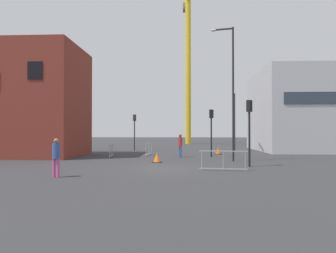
{
  "coord_description": "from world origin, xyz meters",
  "views": [
    {
      "loc": [
        1.08,
        -17.41,
        2.15
      ],
      "look_at": [
        0.0,
        4.6,
        2.45
      ],
      "focal_mm": 32.38,
      "sensor_mm": 36.0,
      "label": 1
    }
  ],
  "objects_px": {
    "traffic_light_crosswalk": "(211,125)",
    "pedestrian_waiting": "(56,155)",
    "construction_crane": "(188,49)",
    "streetlamp_tall": "(231,85)",
    "traffic_cone_orange": "(218,151)",
    "traffic_cone_striped": "(157,158)",
    "pedestrian_walking": "(180,144)",
    "traffic_light_near": "(249,122)",
    "traffic_light_island": "(134,126)",
    "streetlamp_short": "(234,116)"
  },
  "relations": [
    {
      "from": "traffic_light_crosswalk",
      "to": "pedestrian_waiting",
      "type": "distance_m",
      "value": 13.98
    },
    {
      "from": "traffic_cone_striped",
      "to": "traffic_light_crosswalk",
      "type": "bearing_deg",
      "value": 47.09
    },
    {
      "from": "traffic_cone_striped",
      "to": "traffic_light_near",
      "type": "bearing_deg",
      "value": -21.44
    },
    {
      "from": "pedestrian_walking",
      "to": "traffic_light_near",
      "type": "bearing_deg",
      "value": -55.37
    },
    {
      "from": "construction_crane",
      "to": "traffic_light_crosswalk",
      "type": "relative_size",
      "value": 6.3
    },
    {
      "from": "traffic_cone_striped",
      "to": "traffic_light_island",
      "type": "bearing_deg",
      "value": 106.23
    },
    {
      "from": "pedestrian_waiting",
      "to": "traffic_cone_orange",
      "type": "height_order",
      "value": "pedestrian_waiting"
    },
    {
      "from": "pedestrian_waiting",
      "to": "streetlamp_tall",
      "type": "bearing_deg",
      "value": 40.3
    },
    {
      "from": "traffic_cone_striped",
      "to": "pedestrian_walking",
      "type": "bearing_deg",
      "value": 67.75
    },
    {
      "from": "traffic_light_near",
      "to": "traffic_light_island",
      "type": "height_order",
      "value": "traffic_light_near"
    },
    {
      "from": "traffic_light_near",
      "to": "traffic_light_crosswalk",
      "type": "bearing_deg",
      "value": 103.81
    },
    {
      "from": "traffic_cone_orange",
      "to": "traffic_cone_striped",
      "type": "distance_m",
      "value": 8.73
    },
    {
      "from": "streetlamp_short",
      "to": "traffic_cone_orange",
      "type": "relative_size",
      "value": 9.0
    },
    {
      "from": "streetlamp_short",
      "to": "traffic_light_crosswalk",
      "type": "distance_m",
      "value": 6.8
    },
    {
      "from": "streetlamp_short",
      "to": "traffic_light_crosswalk",
      "type": "relative_size",
      "value": 1.52
    },
    {
      "from": "streetlamp_short",
      "to": "pedestrian_walking",
      "type": "bearing_deg",
      "value": -129.25
    },
    {
      "from": "traffic_light_island",
      "to": "pedestrian_walking",
      "type": "xyz_separation_m",
      "value": [
        5.0,
        -8.03,
        -1.53
      ]
    },
    {
      "from": "construction_crane",
      "to": "traffic_cone_orange",
      "type": "xyz_separation_m",
      "value": [
        2.32,
        -21.34,
        -15.14
      ]
    },
    {
      "from": "streetlamp_tall",
      "to": "traffic_light_near",
      "type": "bearing_deg",
      "value": -80.1
    },
    {
      "from": "construction_crane",
      "to": "traffic_light_island",
      "type": "relative_size",
      "value": 6.28
    },
    {
      "from": "traffic_light_near",
      "to": "traffic_cone_striped",
      "type": "height_order",
      "value": "traffic_light_near"
    },
    {
      "from": "pedestrian_walking",
      "to": "traffic_cone_striped",
      "type": "relative_size",
      "value": 2.8
    },
    {
      "from": "traffic_light_crosswalk",
      "to": "pedestrian_waiting",
      "type": "xyz_separation_m",
      "value": [
        -8.17,
        -11.24,
        -1.56
      ]
    },
    {
      "from": "traffic_light_near",
      "to": "traffic_cone_orange",
      "type": "height_order",
      "value": "traffic_light_near"
    },
    {
      "from": "streetlamp_tall",
      "to": "pedestrian_walking",
      "type": "distance_m",
      "value": 6.27
    },
    {
      "from": "traffic_cone_orange",
      "to": "streetlamp_tall",
      "type": "bearing_deg",
      "value": -88.18
    },
    {
      "from": "streetlamp_short",
      "to": "traffic_cone_striped",
      "type": "height_order",
      "value": "streetlamp_short"
    },
    {
      "from": "traffic_light_near",
      "to": "traffic_cone_orange",
      "type": "distance_m",
      "value": 9.75
    },
    {
      "from": "traffic_light_island",
      "to": "pedestrian_waiting",
      "type": "relative_size",
      "value": 2.16
    },
    {
      "from": "traffic_light_island",
      "to": "traffic_cone_striped",
      "type": "xyz_separation_m",
      "value": [
        3.44,
        -11.82,
        -2.31
      ]
    },
    {
      "from": "traffic_light_near",
      "to": "pedestrian_waiting",
      "type": "bearing_deg",
      "value": -154.97
    },
    {
      "from": "pedestrian_walking",
      "to": "construction_crane",
      "type": "bearing_deg",
      "value": 87.47
    },
    {
      "from": "streetlamp_short",
      "to": "traffic_cone_striped",
      "type": "distance_m",
      "value": 13.02
    },
    {
      "from": "construction_crane",
      "to": "traffic_cone_striped",
      "type": "distance_m",
      "value": 32.4
    },
    {
      "from": "traffic_cone_striped",
      "to": "traffic_cone_orange",
      "type": "bearing_deg",
      "value": 55.33
    },
    {
      "from": "traffic_light_island",
      "to": "pedestrian_waiting",
      "type": "xyz_separation_m",
      "value": [
        -0.63,
        -18.66,
        -1.57
      ]
    },
    {
      "from": "construction_crane",
      "to": "pedestrian_walking",
      "type": "bearing_deg",
      "value": -92.53
    },
    {
      "from": "streetlamp_short",
      "to": "traffic_light_island",
      "type": "xyz_separation_m",
      "value": [
        -10.44,
        1.36,
        -1.02
      ]
    },
    {
      "from": "pedestrian_walking",
      "to": "pedestrian_waiting",
      "type": "xyz_separation_m",
      "value": [
        -5.63,
        -10.63,
        -0.04
      ]
    },
    {
      "from": "streetlamp_tall",
      "to": "traffic_light_near",
      "type": "distance_m",
      "value": 4.28
    },
    {
      "from": "streetlamp_tall",
      "to": "pedestrian_waiting",
      "type": "bearing_deg",
      "value": -139.7
    },
    {
      "from": "traffic_cone_striped",
      "to": "construction_crane",
      "type": "bearing_deg",
      "value": 84.7
    },
    {
      "from": "pedestrian_walking",
      "to": "traffic_cone_striped",
      "type": "xyz_separation_m",
      "value": [
        -1.55,
        -3.8,
        -0.78
      ]
    },
    {
      "from": "construction_crane",
      "to": "traffic_light_crosswalk",
      "type": "distance_m",
      "value": 27.36
    },
    {
      "from": "pedestrian_walking",
      "to": "traffic_cone_orange",
      "type": "distance_m",
      "value": 4.87
    },
    {
      "from": "pedestrian_waiting",
      "to": "traffic_cone_striped",
      "type": "bearing_deg",
      "value": 59.18
    },
    {
      "from": "construction_crane",
      "to": "streetlamp_tall",
      "type": "relative_size",
      "value": 2.57
    },
    {
      "from": "construction_crane",
      "to": "traffic_light_near",
      "type": "relative_size",
      "value": 6.14
    },
    {
      "from": "traffic_light_near",
      "to": "traffic_cone_striped",
      "type": "distance_m",
      "value": 6.59
    },
    {
      "from": "construction_crane",
      "to": "streetlamp_tall",
      "type": "height_order",
      "value": "construction_crane"
    }
  ]
}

